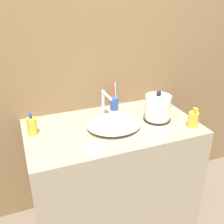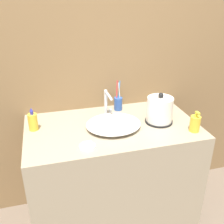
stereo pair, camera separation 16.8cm
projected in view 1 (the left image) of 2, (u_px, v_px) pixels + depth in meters
name	position (u px, v px, depth m)	size (l,w,h in m)	color
wall_back	(94.00, 43.00, 1.81)	(6.00, 0.04, 2.60)	olive
vanity_counter	(112.00, 175.00, 1.90)	(1.13, 0.64, 0.82)	gray
sink_basin	(113.00, 124.00, 1.69)	(0.36, 0.31, 0.06)	white
faucet	(104.00, 102.00, 1.81)	(0.06, 0.16, 0.19)	silver
electric_kettle	(158.00, 109.00, 1.77)	(0.18, 0.18, 0.21)	black
toothbrush_cup	(114.00, 103.00, 1.94)	(0.06, 0.06, 0.23)	#2D519E
lotion_bottle	(193.00, 119.00, 1.69)	(0.06, 0.06, 0.14)	gold
shampoo_bottle	(32.00, 126.00, 1.60)	(0.06, 0.06, 0.15)	gold
soap_dish	(92.00, 147.00, 1.48)	(0.09, 0.09, 0.03)	white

